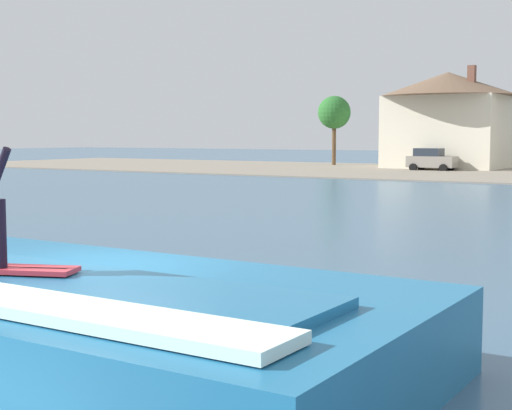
{
  "coord_description": "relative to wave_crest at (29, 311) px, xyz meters",
  "views": [
    {
      "loc": [
        7.57,
        -7.95,
        2.88
      ],
      "look_at": [
        -0.27,
        4.49,
        1.54
      ],
      "focal_mm": 53.69,
      "sensor_mm": 36.0,
      "label": 1
    }
  ],
  "objects": [
    {
      "name": "car_near_shore",
      "position": [
        -13.08,
        52.87,
        0.38
      ],
      "size": [
        3.82,
        2.06,
        1.86
      ],
      "color": "gray",
      "rests_on": "ground_plane"
    },
    {
      "name": "house_with_chimney",
      "position": [
        -13.47,
        57.81,
        4.19
      ],
      "size": [
        11.71,
        11.71,
        8.65
      ],
      "color": "beige",
      "rests_on": "ground_plane"
    },
    {
      "name": "ground_plane",
      "position": [
        0.27,
        1.14,
        -0.56
      ],
      "size": [
        260.0,
        260.0,
        0.0
      ],
      "primitive_type": "plane",
      "color": "#3C5E7A"
    },
    {
      "name": "tree_tall_bare",
      "position": [
        -24.63,
        58.58,
        4.43
      ],
      "size": [
        3.1,
        3.1,
        6.61
      ],
      "color": "brown",
      "rests_on": "ground_plane"
    },
    {
      "name": "wave_crest",
      "position": [
        0.0,
        0.0,
        0.0
      ],
      "size": [
        10.61,
        4.65,
        1.19
      ],
      "color": "teal",
      "rests_on": "ground_plane"
    }
  ]
}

